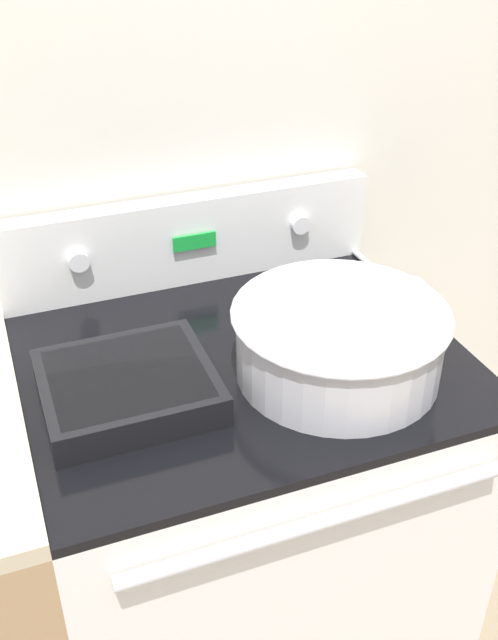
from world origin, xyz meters
TOP-DOWN VIEW (x-y plane):
  - kitchen_wall at (0.00, 0.70)m, footprint 8.00×0.05m
  - stove_range at (0.00, 0.33)m, footprint 0.78×0.69m
  - control_panel at (0.00, 0.63)m, footprint 0.78×0.07m
  - mixing_bowl at (0.14, 0.22)m, footprint 0.37×0.37m
  - casserole_dish at (-0.22, 0.27)m, footprint 0.28×0.25m
  - ladle at (0.38, 0.39)m, footprint 0.06×0.31m

SIDE VIEW (x-z plane):
  - stove_range at x=0.00m, z-range 0.00..0.92m
  - ladle at x=0.38m, z-range 0.92..0.98m
  - casserole_dish at x=-0.22m, z-range 0.93..0.98m
  - mixing_bowl at x=0.14m, z-range 0.93..1.06m
  - control_panel at x=0.00m, z-range 0.92..1.11m
  - kitchen_wall at x=0.00m, z-range 0.00..2.50m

